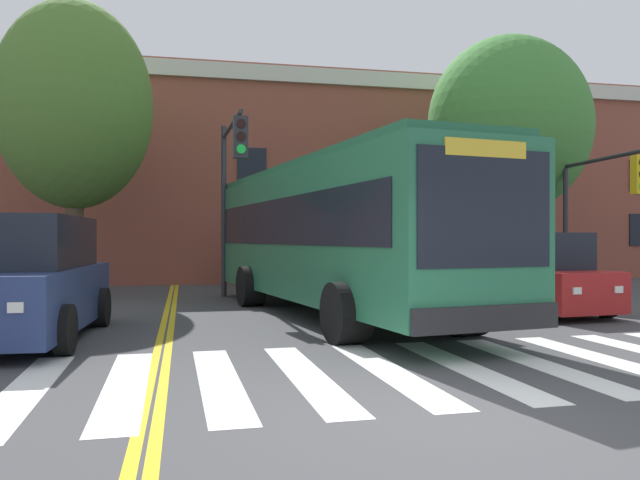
% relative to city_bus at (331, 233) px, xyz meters
% --- Properties ---
extents(ground_plane, '(120.00, 120.00, 0.00)m').
position_rel_city_bus_xyz_m(ground_plane, '(-0.56, -8.14, -1.86)').
color(ground_plane, '#424244').
extents(crosswalk, '(10.41, 4.23, 0.01)m').
position_rel_city_bus_xyz_m(crosswalk, '(-0.07, -5.81, -1.85)').
color(crosswalk, white).
rests_on(crosswalk, ground).
extents(lane_line_yellow_inner, '(0.12, 36.00, 0.01)m').
position_rel_city_bus_xyz_m(lane_line_yellow_inner, '(-3.62, 8.19, -1.86)').
color(lane_line_yellow_inner, gold).
rests_on(lane_line_yellow_inner, ground).
extents(lane_line_yellow_outer, '(0.12, 36.00, 0.01)m').
position_rel_city_bus_xyz_m(lane_line_yellow_outer, '(-3.46, 8.19, -1.86)').
color(lane_line_yellow_outer, gold).
rests_on(lane_line_yellow_outer, ground).
extents(city_bus, '(4.12, 11.75, 3.36)m').
position_rel_city_bus_xyz_m(city_bus, '(0.00, 0.00, 0.00)').
color(city_bus, '#28704C').
rests_on(city_bus, ground).
extents(car_navy_near_lane, '(2.34, 5.08, 2.11)m').
position_rel_city_bus_xyz_m(car_navy_near_lane, '(-5.83, -2.13, -0.85)').
color(car_navy_near_lane, navy).
rests_on(car_navy_near_lane, ground).
extents(car_red_far_lane, '(2.28, 3.88, 1.86)m').
position_rel_city_bus_xyz_m(car_red_far_lane, '(4.78, -0.59, -1.01)').
color(car_red_far_lane, '#AD1E1E').
rests_on(car_red_far_lane, ground).
extents(car_tan_behind_bus, '(2.71, 5.25, 2.29)m').
position_rel_city_bus_xyz_m(car_tan_behind_bus, '(0.60, 9.02, -0.78)').
color(car_tan_behind_bus, tan).
rests_on(car_tan_behind_bus, ground).
extents(traffic_light_near_corner, '(0.44, 3.69, 4.53)m').
position_rel_city_bus_xyz_m(traffic_light_near_corner, '(8.37, 2.19, 1.12)').
color(traffic_light_near_corner, '#28282D').
rests_on(traffic_light_near_corner, ground).
extents(traffic_light_overhead, '(0.41, 4.02, 5.08)m').
position_rel_city_bus_xyz_m(traffic_light_overhead, '(-1.98, 3.50, 1.64)').
color(traffic_light_overhead, '#28282D').
rests_on(traffic_light_overhead, ground).
extents(street_tree_curbside_large, '(7.34, 6.84, 8.58)m').
position_rel_city_bus_xyz_m(street_tree_curbside_large, '(7.63, 5.74, 3.70)').
color(street_tree_curbside_large, brown).
rests_on(street_tree_curbside_large, ground).
extents(street_tree_curbside_small, '(4.94, 5.16, 8.65)m').
position_rel_city_bus_xyz_m(street_tree_curbside_small, '(-6.33, 5.76, 3.74)').
color(street_tree_curbside_small, brown).
rests_on(street_tree_curbside_small, ground).
extents(building_facade, '(42.64, 7.59, 8.44)m').
position_rel_city_bus_xyz_m(building_facade, '(-0.68, 13.85, 2.37)').
color(building_facade, brown).
rests_on(building_facade, ground).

